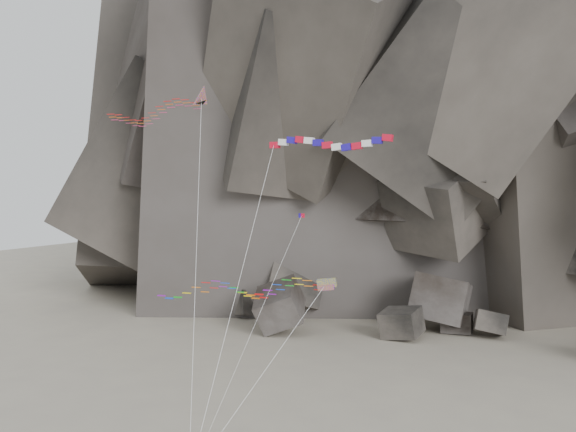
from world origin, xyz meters
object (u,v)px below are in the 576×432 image
at_px(pennant_kite, 281,264).
at_px(parafoil_kite, 234,288).
at_px(delta_kite, 149,113).
at_px(banner_kite, 327,144).

bearing_deg(pennant_kite, parafoil_kite, 177.51).
xyz_separation_m(delta_kite, banner_kite, (16.75, -0.41, -3.23)).
xyz_separation_m(banner_kite, pennant_kite, (-2.10, -4.18, -8.90)).
xyz_separation_m(parafoil_kite, pennant_kite, (4.59, -1.46, 2.30)).
distance_m(delta_kite, pennant_kite, 19.57).
bearing_deg(delta_kite, parafoil_kite, -8.57).
bearing_deg(pennant_kite, banner_kite, 78.46).
bearing_deg(parafoil_kite, delta_kite, 151.91).
height_order(banner_kite, parafoil_kite, banner_kite).
bearing_deg(delta_kite, pennant_kite, -8.68).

